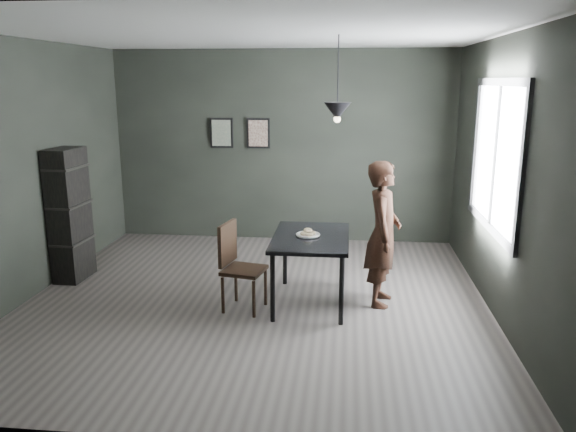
# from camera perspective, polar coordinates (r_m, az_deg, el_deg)

# --- Properties ---
(ground) EXTENTS (5.00, 5.00, 0.00)m
(ground) POSITION_cam_1_polar(r_m,az_deg,el_deg) (6.27, -3.27, -8.50)
(ground) COLOR #393431
(ground) RESTS_ON ground
(back_wall) EXTENTS (5.00, 0.10, 2.80)m
(back_wall) POSITION_cam_1_polar(r_m,az_deg,el_deg) (8.34, -0.59, 7.03)
(back_wall) COLOR black
(back_wall) RESTS_ON ground
(ceiling) EXTENTS (5.00, 5.00, 0.02)m
(ceiling) POSITION_cam_1_polar(r_m,az_deg,el_deg) (5.82, -3.66, 17.96)
(ceiling) COLOR silver
(ceiling) RESTS_ON ground
(window_assembly) EXTENTS (0.04, 1.96, 1.56)m
(window_assembly) POSITION_cam_1_polar(r_m,az_deg,el_deg) (6.16, 20.31, 5.71)
(window_assembly) COLOR white
(window_assembly) RESTS_ON ground
(cafe_table) EXTENTS (0.80, 1.20, 0.75)m
(cafe_table) POSITION_cam_1_polar(r_m,az_deg,el_deg) (5.98, 2.33, -2.77)
(cafe_table) COLOR black
(cafe_table) RESTS_ON ground
(white_plate) EXTENTS (0.23, 0.23, 0.01)m
(white_plate) POSITION_cam_1_polar(r_m,az_deg,el_deg) (5.96, 2.04, -1.97)
(white_plate) COLOR silver
(white_plate) RESTS_ON cafe_table
(donut_pile) EXTENTS (0.17, 0.17, 0.07)m
(donut_pile) POSITION_cam_1_polar(r_m,az_deg,el_deg) (5.95, 2.05, -1.70)
(donut_pile) COLOR beige
(donut_pile) RESTS_ON white_plate
(woman) EXTENTS (0.44, 0.61, 1.55)m
(woman) POSITION_cam_1_polar(r_m,az_deg,el_deg) (6.02, 9.63, -1.79)
(woman) COLOR black
(woman) RESTS_ON ground
(wood_chair) EXTENTS (0.48, 0.48, 0.93)m
(wood_chair) POSITION_cam_1_polar(r_m,az_deg,el_deg) (5.89, -5.24, -4.53)
(wood_chair) COLOR black
(wood_chair) RESTS_ON ground
(shelf_unit) EXTENTS (0.32, 0.54, 1.59)m
(shelf_unit) POSITION_cam_1_polar(r_m,az_deg,el_deg) (7.18, -21.30, 0.12)
(shelf_unit) COLOR black
(shelf_unit) RESTS_ON ground
(pendant_lamp) EXTENTS (0.28, 0.28, 0.86)m
(pendant_lamp) POSITION_cam_1_polar(r_m,az_deg,el_deg) (5.83, 5.03, 10.56)
(pendant_lamp) COLOR black
(pendant_lamp) RESTS_ON ground
(framed_print_left) EXTENTS (0.34, 0.04, 0.44)m
(framed_print_left) POSITION_cam_1_polar(r_m,az_deg,el_deg) (8.44, -6.76, 8.39)
(framed_print_left) COLOR black
(framed_print_left) RESTS_ON ground
(framed_print_right) EXTENTS (0.34, 0.04, 0.44)m
(framed_print_right) POSITION_cam_1_polar(r_m,az_deg,el_deg) (8.33, -3.03, 8.39)
(framed_print_right) COLOR black
(framed_print_right) RESTS_ON ground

